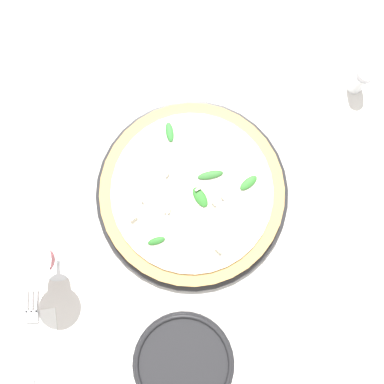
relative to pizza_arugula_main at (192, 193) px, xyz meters
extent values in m
plane|color=silver|center=(0.01, -0.04, -0.02)|extent=(6.00, 6.00, 0.00)
cylinder|color=black|center=(0.00, 0.00, -0.01)|extent=(0.36, 0.36, 0.01)
cylinder|color=tan|center=(0.00, 0.00, 0.00)|extent=(0.34, 0.34, 0.02)
cylinder|color=silver|center=(0.00, 0.00, 0.02)|extent=(0.30, 0.30, 0.01)
ellipsoid|color=#2C6D27|center=(-0.03, -0.10, 0.02)|extent=(0.03, 0.04, 0.01)
ellipsoid|color=#296C24|center=(-0.02, -0.01, 0.02)|extent=(0.04, 0.02, 0.01)
ellipsoid|color=#2A712C|center=(0.12, -0.01, 0.02)|extent=(0.04, 0.02, 0.01)
ellipsoid|color=#2B6227|center=(0.01, -0.04, 0.02)|extent=(0.03, 0.05, 0.01)
ellipsoid|color=#266423|center=(-0.05, 0.10, 0.02)|extent=(0.02, 0.03, 0.01)
cube|color=#EFE5C6|center=(-0.03, -0.05, 0.03)|extent=(0.01, 0.00, 0.00)
cube|color=#EFE5C6|center=(-0.01, 0.05, 0.03)|extent=(0.01, 0.01, 0.01)
cube|color=#EFE5C6|center=(-0.04, -0.03, 0.03)|extent=(0.01, 0.01, 0.00)
cube|color=#EFE5C6|center=(0.05, 0.03, 0.03)|extent=(0.01, 0.01, 0.01)
cube|color=#EFE5C6|center=(0.00, 0.12, 0.03)|extent=(0.01, 0.01, 0.01)
cube|color=#EFE5C6|center=(0.00, -0.01, 0.03)|extent=(0.01, 0.01, 0.01)
cube|color=#EFE5C6|center=(-0.12, 0.00, 0.03)|extent=(0.01, 0.01, 0.01)
cube|color=#EFE5C6|center=(0.02, 0.09, 0.03)|extent=(0.01, 0.00, 0.01)
cube|color=#EFE5C6|center=(-0.01, 0.06, 0.03)|extent=(0.01, 0.01, 0.00)
cylinder|color=white|center=(-0.01, 0.28, -0.02)|extent=(0.08, 0.08, 0.00)
cylinder|color=white|center=(-0.01, 0.28, 0.03)|extent=(0.01, 0.01, 0.08)
cone|color=white|center=(-0.01, 0.28, 0.11)|extent=(0.08, 0.08, 0.08)
cylinder|color=maroon|center=(-0.01, 0.28, 0.09)|extent=(0.04, 0.04, 0.03)
cube|color=white|center=(-0.14, 0.38, -0.01)|extent=(0.17, 0.14, 0.01)
cube|color=silver|center=(-0.17, 0.40, -0.01)|extent=(0.13, 0.06, 0.00)
cube|color=silver|center=(-0.08, 0.36, -0.01)|extent=(0.03, 0.03, 0.00)
cube|color=silver|center=(-0.06, 0.34, -0.01)|extent=(0.04, 0.02, 0.00)
cube|color=silver|center=(-0.06, 0.35, -0.01)|extent=(0.04, 0.02, 0.00)
cube|color=silver|center=(-0.05, 0.36, -0.01)|extent=(0.04, 0.02, 0.00)
cylinder|color=black|center=(-0.27, 0.14, -0.01)|extent=(0.18, 0.18, 0.01)
torus|color=black|center=(-0.27, 0.14, 0.00)|extent=(0.18, 0.18, 0.01)
cylinder|color=silver|center=(0.06, -0.38, 0.01)|extent=(0.03, 0.03, 0.06)
cylinder|color=#B7B7BF|center=(0.06, -0.38, 0.04)|extent=(0.03, 0.03, 0.01)
camera|label=1|loc=(-0.11, 0.05, 0.83)|focal=42.00mm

